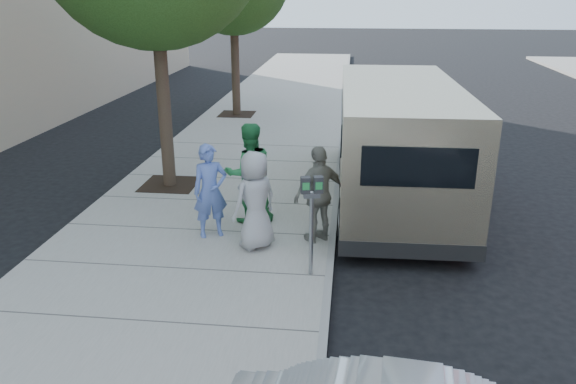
% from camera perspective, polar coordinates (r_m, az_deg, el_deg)
% --- Properties ---
extents(ground, '(120.00, 120.00, 0.00)m').
position_cam_1_polar(ground, '(10.23, -3.59, -4.86)').
color(ground, black).
rests_on(ground, ground).
extents(sidewalk, '(5.00, 60.00, 0.15)m').
position_cam_1_polar(sidewalk, '(10.41, -9.04, -4.17)').
color(sidewalk, gray).
rests_on(sidewalk, ground).
extents(curb_face, '(0.12, 60.00, 0.16)m').
position_cam_1_polar(curb_face, '(10.06, 4.54, -4.85)').
color(curb_face, gray).
rests_on(curb_face, ground).
extents(parking_meter, '(0.34, 0.18, 1.57)m').
position_cam_1_polar(parking_meter, '(8.26, 2.41, -1.31)').
color(parking_meter, gray).
rests_on(parking_meter, sidewalk).
extents(van, '(2.41, 6.82, 2.51)m').
position_cam_1_polar(van, '(11.81, 11.01, 5.07)').
color(van, beige).
rests_on(van, ground).
extents(person_officer, '(0.72, 0.63, 1.66)m').
position_cam_1_polar(person_officer, '(9.82, -7.90, 0.10)').
color(person_officer, '#5970BE').
rests_on(person_officer, sidewalk).
extents(person_green_shirt, '(1.12, 1.01, 1.88)m').
position_cam_1_polar(person_green_shirt, '(10.35, -3.97, 1.92)').
color(person_green_shirt, '#2B8544').
rests_on(person_green_shirt, sidewalk).
extents(person_gray_shirt, '(0.96, 0.96, 1.68)m').
position_cam_1_polar(person_gray_shirt, '(9.29, -3.35, -0.86)').
color(person_gray_shirt, '#A1A1A4').
rests_on(person_gray_shirt, sidewalk).
extents(person_striped_polo, '(1.04, 0.94, 1.69)m').
position_cam_1_polar(person_striped_polo, '(9.54, 3.20, -0.24)').
color(person_striped_polo, gray).
rests_on(person_striped_polo, sidewalk).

